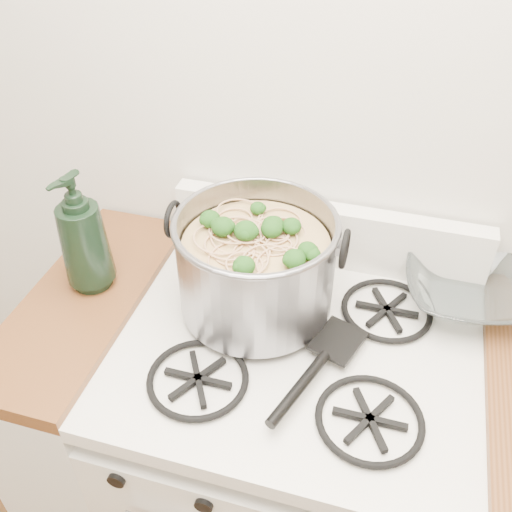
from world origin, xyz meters
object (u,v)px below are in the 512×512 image
object	(u,v)px
stock_pot	(256,266)
glass_bowl	(463,296)
spatula	(338,338)
gas_range	(289,465)
bottle	(82,233)

from	to	relation	value
stock_pot	glass_bowl	bearing A→B (deg)	16.64
stock_pot	spatula	bearing A→B (deg)	-19.14
gas_range	stock_pot	world-z (taller)	stock_pot
spatula	stock_pot	bearing A→B (deg)	179.88
glass_bowl	bottle	distance (m)	0.86
gas_range	glass_bowl	world-z (taller)	glass_bowl
bottle	glass_bowl	bearing A→B (deg)	26.40
glass_bowl	spatula	bearing A→B (deg)	-140.90
glass_bowl	bottle	bearing A→B (deg)	-168.36
gas_range	glass_bowl	size ratio (longest dim) A/B	8.57
spatula	gas_range	bearing A→B (deg)	-149.78
glass_bowl	gas_range	bearing A→B (deg)	-146.54
stock_pot	bottle	bearing A→B (deg)	-174.36
stock_pot	bottle	distance (m)	0.39
glass_bowl	bottle	size ratio (longest dim) A/B	0.37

